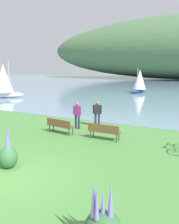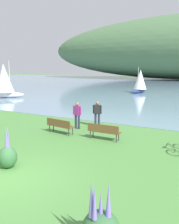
# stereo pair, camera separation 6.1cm
# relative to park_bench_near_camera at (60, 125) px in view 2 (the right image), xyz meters

# --- Properties ---
(ground_plane) EXTENTS (200.00, 200.00, 0.00)m
(ground_plane) POSITION_rel_park_bench_near_camera_xyz_m (1.68, -5.57, -0.52)
(ground_plane) COLOR #518E42
(park_bench_near_camera) EXTENTS (1.85, 0.72, 0.88)m
(park_bench_near_camera) POSITION_rel_park_bench_near_camera_xyz_m (0.00, 0.00, 0.00)
(park_bench_near_camera) COLOR brown
(park_bench_near_camera) RESTS_ON ground
(park_bench_further_along) EXTENTS (1.80, 0.48, 0.88)m
(park_bench_further_along) POSITION_rel_park_bench_near_camera_xyz_m (2.81, 0.07, 0.00)
(park_bench_further_along) COLOR brown
(park_bench_further_along) RESTS_ON ground
(person_at_shoreline) EXTENTS (0.61, 0.25, 1.71)m
(person_at_shoreline) POSITION_rel_park_bench_near_camera_xyz_m (1.30, 2.39, 0.46)
(person_at_shoreline) COLOR #282D47
(person_at_shoreline) RESTS_ON ground
(person_on_the_grass) EXTENTS (0.61, 0.25, 1.71)m
(person_on_the_grass) POSITION_rel_park_bench_near_camera_xyz_m (0.34, 1.46, 0.46)
(person_on_the_grass) COLOR #282D47
(person_on_the_grass) RESTS_ON ground
(echium_bush_mid_cluster) EXTENTS (0.72, 0.72, 1.72)m
(echium_bush_mid_cluster) POSITION_rel_park_bench_near_camera_xyz_m (0.97, -4.90, -0.02)
(echium_bush_mid_cluster) COLOR #386B3D
(echium_bush_mid_cluster) RESTS_ON ground
(sailboat_nearest_to_shore) EXTENTS (3.87, 3.54, 4.67)m
(sailboat_nearest_to_shore) POSITION_rel_park_bench_near_camera_xyz_m (-15.65, 10.37, 1.72)
(sailboat_nearest_to_shore) COLOR white
(sailboat_nearest_to_shore) RESTS_ON bay_water
(sailboat_mid_bay) EXTENTS (2.48, 3.39, 3.84)m
(sailboat_mid_bay) POSITION_rel_park_bench_near_camera_xyz_m (-1.94, 23.98, 1.33)
(sailboat_mid_bay) COLOR navy
(sailboat_mid_bay) RESTS_ON bay_water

